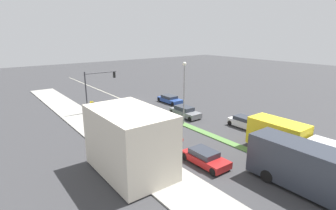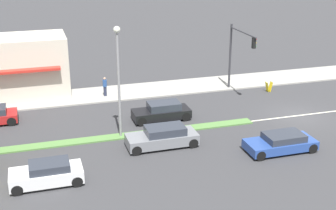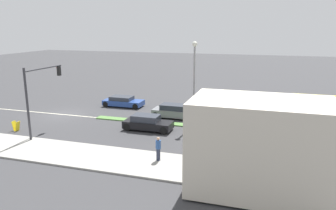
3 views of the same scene
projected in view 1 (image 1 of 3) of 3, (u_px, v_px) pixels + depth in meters
ground_plane at (211, 136)px, 27.99m from camera, size 160.00×160.00×0.00m
sidewalk_right at (141, 161)px, 22.34m from camera, size 4.00×73.00×0.12m
median_strip at (292, 168)px, 21.06m from camera, size 0.90×46.00×0.10m
lane_marking_center at (129, 102)px, 41.82m from camera, size 0.16×60.00×0.01m
building_corner_store at (130, 141)px, 19.99m from camera, size 5.13×7.22×4.96m
traffic_signal_main at (96, 84)px, 35.43m from camera, size 4.59×0.34×5.60m
street_lamp at (184, 85)px, 30.16m from camera, size 0.44×0.44×7.37m
pedestrian at (118, 131)px, 26.57m from camera, size 0.34×0.34×1.60m
warning_aframe_sign at (92, 104)px, 38.81m from camera, size 0.45×0.53×0.84m
delivery_truck at (287, 139)px, 23.40m from camera, size 2.44×7.50×2.87m
city_bus at (332, 177)px, 16.60m from camera, size 2.56×11.00×3.26m
van_white at (245, 122)px, 30.29m from camera, size 1.73×3.88×1.28m
hatchback_red at (205, 158)px, 21.73m from camera, size 1.86×4.15×1.21m
suv_grey at (185, 112)px, 34.29m from camera, size 1.79×4.52×1.35m
suv_black at (152, 116)px, 32.67m from camera, size 1.73×4.17×1.32m
coupe_blue at (170, 99)px, 41.24m from camera, size 1.91×4.39×1.15m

